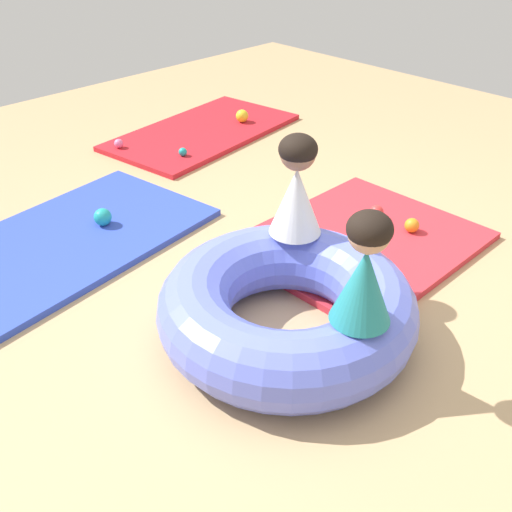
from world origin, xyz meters
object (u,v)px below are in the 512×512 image
object	(u,v)px
inflatable_cushion	(287,307)
play_ball_green	(352,238)
child_in_teal	(365,270)
play_ball_teal_second	(103,217)
play_ball_yellow	(242,116)
play_ball_pink	(119,144)
play_ball_orange	(412,225)
play_ball_teal	(183,152)
play_ball_red	(376,212)
child_in_white	(297,186)

from	to	relation	value
inflatable_cushion	play_ball_green	size ratio (longest dim) A/B	19.17
child_in_teal	play_ball_teal_second	size ratio (longest dim) A/B	4.51
inflatable_cushion	play_ball_yellow	size ratio (longest dim) A/B	11.11
inflatable_cushion	play_ball_pink	distance (m)	2.49
play_ball_orange	play_ball_yellow	xyz separation A→B (m)	(0.56, 2.05, 0.01)
play_ball_teal	play_ball_red	world-z (taller)	play_ball_red
inflatable_cushion	play_ball_orange	bearing A→B (deg)	4.64
play_ball_teal	play_ball_pink	bearing A→B (deg)	118.57
child_in_white	play_ball_pink	xyz separation A→B (m)	(0.36, 2.15, -0.51)
child_in_teal	play_ball_green	distance (m)	1.18
play_ball_teal	play_ball_red	size ratio (longest dim) A/B	0.73
play_ball_teal	play_ball_teal_second	distance (m)	1.11
inflatable_cushion	play_ball_red	world-z (taller)	inflatable_cushion
play_ball_orange	play_ball_pink	size ratio (longest dim) A/B	1.22
inflatable_cushion	play_ball_yellow	xyz separation A→B (m)	(1.74, 2.15, -0.07)
inflatable_cushion	play_ball_teal_second	xyz separation A→B (m)	(-0.07, 1.44, -0.07)
play_ball_orange	play_ball_pink	bearing A→B (deg)	102.57
child_in_white	play_ball_pink	world-z (taller)	child_in_white
play_ball_green	play_ball_yellow	bearing A→B (deg)	64.21
child_in_white	play_ball_teal	world-z (taller)	child_in_white
play_ball_orange	play_ball_yellow	world-z (taller)	play_ball_yellow
child_in_white	play_ball_teal_second	xyz separation A→B (m)	(-0.39, 1.19, -0.49)
inflatable_cushion	play_ball_pink	size ratio (longest dim) A/B	16.75
play_ball_pink	play_ball_red	bearing A→B (deg)	-76.43
inflatable_cushion	child_in_white	distance (m)	0.57
child_in_white	child_in_teal	bearing A→B (deg)	130.39
play_ball_green	play_ball_red	distance (m)	0.34
play_ball_green	play_ball_pink	size ratio (longest dim) A/B	0.87
inflatable_cushion	play_ball_orange	xyz separation A→B (m)	(1.18, 0.10, -0.08)
play_ball_green	play_ball_orange	xyz separation A→B (m)	(0.35, -0.17, 0.01)
play_ball_teal	play_ball_yellow	size ratio (longest dim) A/B	0.60
play_ball_yellow	child_in_teal	bearing A→B (deg)	-124.57
inflatable_cushion	play_ball_pink	world-z (taller)	inflatable_cushion
play_ball_teal_second	play_ball_teal	bearing A→B (deg)	26.07
inflatable_cushion	play_ball_green	world-z (taller)	inflatable_cushion
play_ball_pink	play_ball_teal	bearing A→B (deg)	-61.43
play_ball_teal	play_ball_teal_second	world-z (taller)	play_ball_teal_second
child_in_teal	play_ball_red	distance (m)	1.47
play_ball_green	play_ball_red	bearing A→B (deg)	11.91
inflatable_cushion	play_ball_teal	world-z (taller)	inflatable_cushion
play_ball_orange	play_ball_teal_second	bearing A→B (deg)	133.01
inflatable_cushion	play_ball_green	xyz separation A→B (m)	(0.83, 0.27, -0.10)
play_ball_pink	play_ball_teal_second	distance (m)	1.21
play_ball_teal	play_ball_red	bearing A→B (deg)	-81.35
child_in_teal	play_ball_orange	size ratio (longest dim) A/B	5.57
play_ball_red	play_ball_teal_second	distance (m)	1.66
child_in_teal	play_ball_yellow	distance (m)	3.13
play_ball_pink	play_ball_teal_second	xyz separation A→B (m)	(-0.74, -0.96, 0.02)
play_ball_red	play_ball_yellow	bearing A→B (deg)	72.35
child_in_white	play_ball_green	size ratio (longest dim) A/B	8.20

